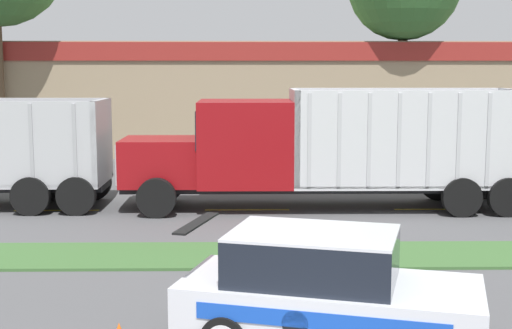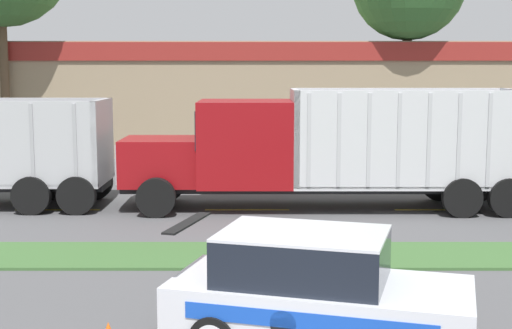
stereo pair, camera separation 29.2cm
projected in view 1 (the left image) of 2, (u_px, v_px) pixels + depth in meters
grass_verge at (245, 255)px, 15.22m from camera, size 120.00×2.13×0.06m
centre_line_3 at (57, 210)px, 20.16m from camera, size 2.40×0.14×0.01m
centre_line_4 at (247, 210)px, 20.24m from camera, size 2.40×0.14×0.01m
centre_line_5 at (436, 209)px, 20.32m from camera, size 2.40×0.14×0.01m
dump_truck_lead at (286, 152)px, 20.27m from camera, size 11.25×2.78×3.41m
rally_car at (325, 289)px, 10.21m from camera, size 4.59×2.96×1.73m
store_building_backdrop at (348, 95)px, 37.28m from camera, size 36.65×12.10×5.17m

